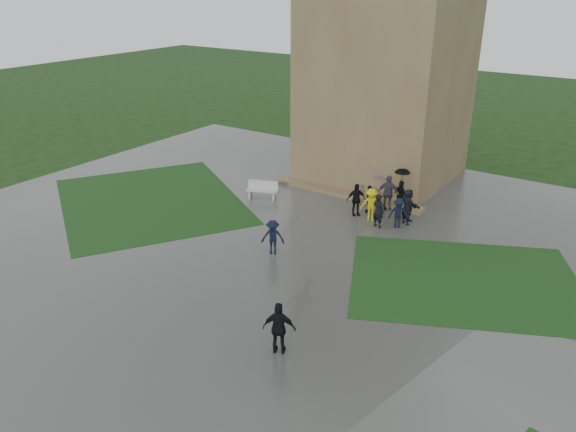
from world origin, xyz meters
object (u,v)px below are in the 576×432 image
Objects in this scene: tower at (391,21)px; pedestrian_mid at (273,237)px; bench at (263,190)px; pedestrian_near at (279,328)px.

tower reaches higher than pedestrian_mid.
pedestrian_mid is at bearing -86.73° from tower.
tower is 11.40× the size of pedestrian_mid.
bench is at bearing 101.85° from pedestrian_mid.
bench is 0.96× the size of pedestrian_near.
pedestrian_mid is at bearing -77.82° from pedestrian_near.
pedestrian_mid is at bearing -71.59° from bench.
pedestrian_mid reaches higher than bench.
bench is at bearing -76.30° from pedestrian_near.
tower is 11.75m from bench.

